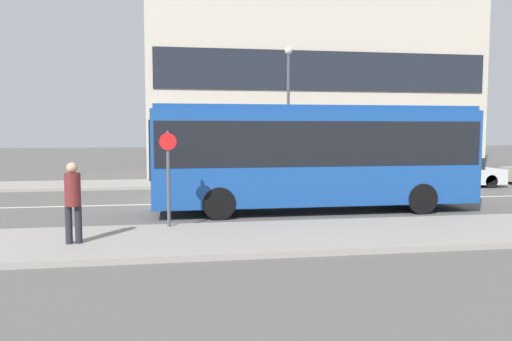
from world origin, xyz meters
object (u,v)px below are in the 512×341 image
Objects in this scene: parked_car_0 at (454,173)px; pedestrian_near_stop at (73,197)px; city_bus at (313,151)px; street_lamp at (288,99)px; bus_stop_sign at (168,171)px.

pedestrian_near_stop is (-14.96, -9.92, 0.51)m from parked_car_0.
city_bus is 1.60× the size of street_lamp.
pedestrian_near_stop is 2.64m from bus_stop_sign.
city_bus is 10.17m from parked_car_0.
parked_car_0 is (8.34, 5.67, -1.29)m from city_bus.
bus_stop_sign is at bearing -147.30° from parked_car_0.
city_bus is 7.91m from pedestrian_near_stop.
parked_car_0 is 8.41m from street_lamp.
street_lamp is at bearing -127.56° from pedestrian_near_stop.
pedestrian_near_stop is at bearing -146.46° from parked_car_0.
bus_stop_sign is (-4.58, -2.63, -0.36)m from city_bus.
parked_car_0 is at bearing 32.70° from bus_stop_sign.
pedestrian_near_stop is 0.73× the size of bus_stop_sign.
city_bus reaches higher than bus_stop_sign.
bus_stop_sign reaches higher than pedestrian_near_stop.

